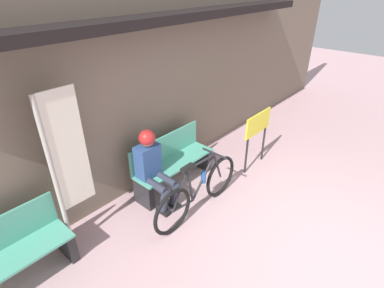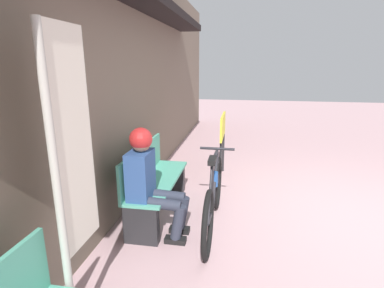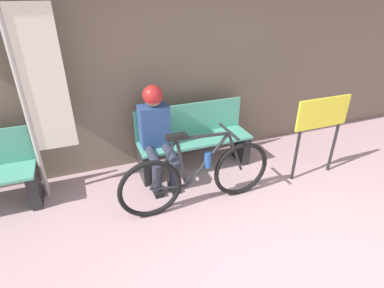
# 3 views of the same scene
# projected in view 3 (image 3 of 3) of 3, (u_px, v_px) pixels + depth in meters

# --- Properties ---
(storefront_wall) EXTENTS (12.00, 0.56, 3.20)m
(storefront_wall) POSITION_uv_depth(u_px,v_px,m) (190.00, 30.00, 3.60)
(storefront_wall) COLOR #756656
(storefront_wall) RESTS_ON ground_plane
(park_bench_near) EXTENTS (1.43, 0.42, 0.83)m
(park_bench_near) POSITION_uv_depth(u_px,v_px,m) (194.00, 141.00, 3.81)
(park_bench_near) COLOR #51A88E
(park_bench_near) RESTS_ON ground_plane
(bicycle) EXTENTS (1.69, 0.40, 0.89)m
(bicycle) POSITION_uv_depth(u_px,v_px,m) (198.00, 176.00, 3.13)
(bicycle) COLOR black
(bicycle) RESTS_ON ground_plane
(person_seated) EXTENTS (0.34, 0.60, 1.17)m
(person_seated) POSITION_uv_depth(u_px,v_px,m) (156.00, 129.00, 3.43)
(person_seated) COLOR #2D3342
(person_seated) RESTS_ON ground_plane
(banner_pole) EXTENTS (0.45, 0.05, 2.01)m
(banner_pole) POSITION_uv_depth(u_px,v_px,m) (39.00, 92.00, 2.94)
(banner_pole) COLOR #B7B2A8
(banner_pole) RESTS_ON ground_plane
(signboard) EXTENTS (0.71, 0.04, 1.02)m
(signboard) POSITION_uv_depth(u_px,v_px,m) (322.00, 120.00, 3.48)
(signboard) COLOR #232326
(signboard) RESTS_ON ground_plane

